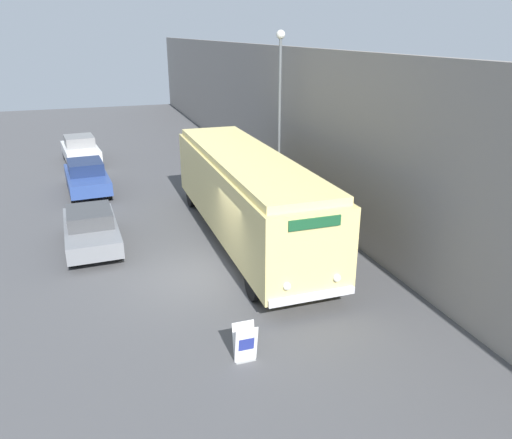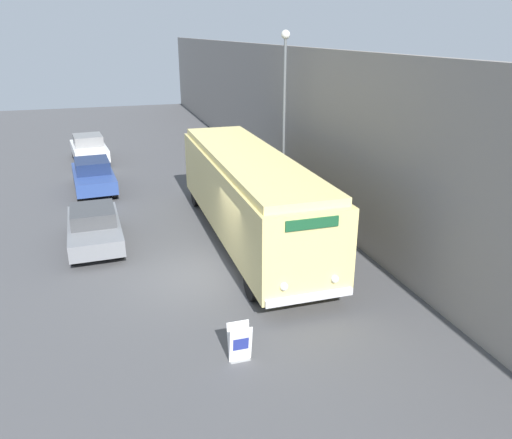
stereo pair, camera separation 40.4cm
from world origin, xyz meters
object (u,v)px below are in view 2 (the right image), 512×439
Objects in this scene: parked_car_near at (94,227)px; parked_car_far at (89,148)px; parked_car_mid at (93,175)px; vintage_bus at (249,192)px; streetlamp at (284,98)px; sign_board at (240,343)px.

parked_car_far reaches higher than parked_car_near.
vintage_bus is at bearing -59.86° from parked_car_mid.
parked_car_near is (-8.06, -2.29, -3.97)m from streetlamp.
vintage_bus reaches higher than parked_car_far.
parked_car_near is (-3.19, 8.13, 0.24)m from sign_board.
vintage_bus reaches higher than sign_board.
streetlamp reaches higher than parked_car_near.
vintage_bus reaches higher than parked_car_near.
parked_car_near is 0.95× the size of parked_car_mid.
vintage_bus is 5.13m from streetlamp.
vintage_bus is 11.96× the size of sign_board.
streetlamp is 9.27m from parked_car_near.
parked_car_mid is at bearing 150.22° from streetlamp.
parked_car_mid reaches higher than parked_car_near.
parked_car_far is at bearing 89.00° from parked_car_near.
parked_car_far is (-0.21, 13.06, 0.08)m from parked_car_near.
parked_car_mid is at bearing -93.94° from parked_car_far.
sign_board is at bearing -82.20° from parked_car_mid.
parked_car_far is (-3.40, 21.18, 0.31)m from sign_board.
parked_car_far is at bearing 111.85° from vintage_bus.
vintage_bus is 2.71× the size of parked_car_near.
parked_car_mid is 6.17m from parked_car_far.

